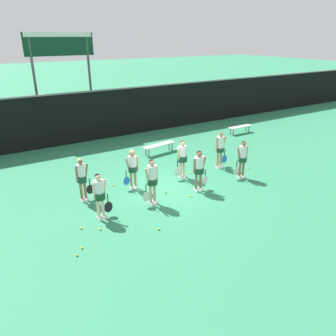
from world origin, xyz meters
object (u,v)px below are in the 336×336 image
object	(u,v)px
player_7	(220,147)
tennis_ball_4	(190,173)
tennis_ball_2	(81,228)
tennis_ball_9	(77,255)
tennis_ball_5	(166,192)
player_1	(152,178)
player_4	(82,177)
tennis_ball_10	(190,196)
player_6	(182,156)
tennis_ball_7	(249,168)
tennis_ball_6	(100,229)
player_5	(132,166)
player_2	(199,167)
tennis_ball_3	(159,229)
player_3	(242,157)
scoreboard	(61,56)
bench_courtside	(159,146)
player_0	(100,193)
tennis_ball_8	(82,248)
tennis_ball_1	(219,162)
bench_far	(240,127)
tennis_ball_0	(113,185)

from	to	relation	value
player_7	tennis_ball_4	distance (m)	1.83
tennis_ball_2	tennis_ball_9	world-z (taller)	tennis_ball_9
tennis_ball_5	player_1	bearing A→B (deg)	-150.17
player_4	tennis_ball_10	xyz separation A→B (m)	(3.46, -1.80, -0.91)
player_1	tennis_ball_2	size ratio (longest dim) A/B	26.21
player_6	tennis_ball_10	xyz separation A→B (m)	(-0.74, -1.66, -0.95)
player_1	player_6	world-z (taller)	player_1
tennis_ball_2	tennis_ball_9	xyz separation A→B (m)	(-0.52, -1.26, 0.00)
tennis_ball_9	tennis_ball_7	bearing A→B (deg)	13.98
tennis_ball_6	tennis_ball_10	distance (m)	3.70
player_5	tennis_ball_5	world-z (taller)	player_5
player_2	player_4	bearing A→B (deg)	162.74
player_6	tennis_ball_3	bearing A→B (deg)	-145.77
player_3	player_7	world-z (taller)	player_7
scoreboard	tennis_ball_10	xyz separation A→B (m)	(1.46, -10.63, -4.51)
tennis_ball_6	player_7	bearing A→B (deg)	17.92
player_1	tennis_ball_5	size ratio (longest dim) A/B	23.70
tennis_ball_10	player_5	bearing A→B (deg)	129.92
bench_courtside	tennis_ball_7	bearing A→B (deg)	-66.89
player_0	player_5	distance (m)	2.42
player_7	tennis_ball_4	size ratio (longest dim) A/B	24.35
player_1	tennis_ball_8	xyz separation A→B (m)	(-3.01, -1.29, -0.97)
player_4	player_5	distance (m)	1.98
tennis_ball_1	tennis_ball_2	bearing A→B (deg)	-163.04
bench_far	player_1	xyz separation A→B (m)	(-9.02, -5.16, 0.64)
player_1	player_6	distance (m)	2.60
tennis_ball_1	tennis_ball_6	bearing A→B (deg)	-159.20
bench_far	player_7	world-z (taller)	player_7
player_5	tennis_ball_6	distance (m)	3.21
player_1	tennis_ball_7	distance (m)	5.45
tennis_ball_4	tennis_ball_5	size ratio (longest dim) A/B	0.96
player_4	tennis_ball_3	xyz separation A→B (m)	(1.34, -3.13, -0.91)
tennis_ball_6	tennis_ball_8	bearing A→B (deg)	-140.91
scoreboard	player_7	bearing A→B (deg)	-64.22
player_5	tennis_ball_4	size ratio (longest dim) A/B	23.32
tennis_ball_3	tennis_ball_6	bearing A→B (deg)	148.83
player_2	player_3	world-z (taller)	player_2
tennis_ball_1	tennis_ball_9	xyz separation A→B (m)	(-7.94, -3.52, 0.00)
tennis_ball_0	tennis_ball_6	world-z (taller)	tennis_ball_6
bench_far	player_3	xyz separation A→B (m)	(-4.70, -5.10, 0.57)
tennis_ball_2	tennis_ball_3	distance (m)	2.43
scoreboard	player_6	world-z (taller)	scoreboard
player_3	player_4	world-z (taller)	player_4
player_7	tennis_ball_6	distance (m)	6.92
tennis_ball_5	tennis_ball_8	size ratio (longest dim) A/B	1.10
player_0	player_1	size ratio (longest dim) A/B	0.94
player_4	player_7	bearing A→B (deg)	-4.33
player_4	tennis_ball_5	distance (m)	3.17
player_3	tennis_ball_2	distance (m)	7.10
player_6	player_3	bearing A→B (deg)	-43.93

